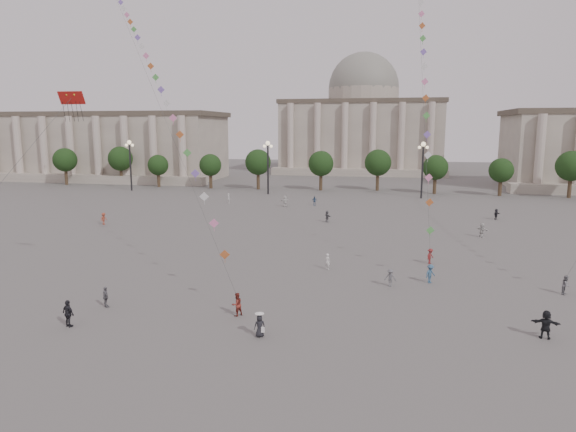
# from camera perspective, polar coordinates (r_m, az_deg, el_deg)

# --- Properties ---
(ground) EXTENTS (360.00, 360.00, 0.00)m
(ground) POSITION_cam_1_polar(r_m,az_deg,el_deg) (34.08, -5.79, -13.22)
(ground) COLOR #53504E
(ground) RESTS_ON ground
(hall_west) EXTENTS (84.00, 26.22, 17.20)m
(hall_west) POSITION_cam_1_polar(r_m,az_deg,el_deg) (149.97, -22.95, 7.19)
(hall_west) COLOR gray
(hall_west) RESTS_ON ground
(hall_central) EXTENTS (48.30, 34.30, 35.50)m
(hall_central) POSITION_cam_1_polar(r_m,az_deg,el_deg) (159.40, 8.26, 10.06)
(hall_central) COLOR gray
(hall_central) RESTS_ON ground
(tree_row) EXTENTS (137.12, 5.12, 8.00)m
(tree_row) POSITION_cam_1_polar(r_m,az_deg,el_deg) (108.60, 6.53, 5.58)
(tree_row) COLOR #3C2E1E
(tree_row) RESTS_ON ground
(lamp_post_far_west) EXTENTS (2.00, 0.90, 10.65)m
(lamp_post_far_west) POSITION_cam_1_polar(r_m,az_deg,el_deg) (113.96, -17.16, 6.40)
(lamp_post_far_west) COLOR #262628
(lamp_post_far_west) RESTS_ON ground
(lamp_post_mid_west) EXTENTS (2.00, 0.90, 10.65)m
(lamp_post_mid_west) POSITION_cam_1_polar(r_m,az_deg,el_deg) (103.03, -2.25, 6.50)
(lamp_post_mid_west) COLOR #262628
(lamp_post_mid_west) RESTS_ON ground
(lamp_post_mid_east) EXTENTS (2.00, 0.90, 10.65)m
(lamp_post_mid_east) POSITION_cam_1_polar(r_m,az_deg,el_deg) (100.21, 14.75, 6.10)
(lamp_post_mid_east) COLOR #262628
(lamp_post_mid_east) RESTS_ON ground
(person_crowd_0) EXTENTS (0.98, 0.57, 1.57)m
(person_crowd_0) POSITION_cam_1_polar(r_m,az_deg,el_deg) (88.57, 2.95, 1.68)
(person_crowd_0) COLOR #37567D
(person_crowd_0) RESTS_ON ground
(person_crowd_2) EXTENTS (0.88, 1.20, 1.66)m
(person_crowd_2) POSITION_cam_1_polar(r_m,az_deg,el_deg) (75.45, -19.80, -0.28)
(person_crowd_2) COLOR #9E402B
(person_crowd_2) RESTS_ON ground
(person_crowd_3) EXTENTS (1.80, 0.83, 1.87)m
(person_crowd_3) POSITION_cam_1_polar(r_m,az_deg,el_deg) (37.16, 26.73, -10.72)
(person_crowd_3) COLOR black
(person_crowd_3) RESTS_ON ground
(person_crowd_4) EXTENTS (1.77, 1.44, 1.89)m
(person_crowd_4) POSITION_cam_1_polar(r_m,az_deg,el_deg) (86.97, -0.34, 1.65)
(person_crowd_4) COLOR silver
(person_crowd_4) RESTS_ON ground
(person_crowd_6) EXTENTS (1.04, 0.66, 1.52)m
(person_crowd_6) POSITION_cam_1_polar(r_m,az_deg,el_deg) (44.51, 11.30, -6.74)
(person_crowd_6) COLOR #5D5E62
(person_crowd_6) RESTS_ON ground
(person_crowd_7) EXTENTS (1.47, 1.57, 1.76)m
(person_crowd_7) POSITION_cam_1_polar(r_m,az_deg,el_deg) (67.24, 20.74, -1.47)
(person_crowd_7) COLOR silver
(person_crowd_7) RESTS_ON ground
(person_crowd_8) EXTENTS (1.03, 1.13, 1.53)m
(person_crowd_8) POSITION_cam_1_polar(r_m,az_deg,el_deg) (52.65, 15.53, -4.33)
(person_crowd_8) COLOR maroon
(person_crowd_8) RESTS_ON ground
(person_crowd_9) EXTENTS (1.30, 1.41, 1.57)m
(person_crowd_9) POSITION_cam_1_polar(r_m,az_deg,el_deg) (80.86, 22.13, 0.19)
(person_crowd_9) COLOR black
(person_crowd_9) RESTS_ON ground
(person_crowd_10) EXTENTS (0.71, 0.77, 1.76)m
(person_crowd_10) POSITION_cam_1_polar(r_m,az_deg,el_deg) (91.56, -6.60, 1.96)
(person_crowd_10) COLOR silver
(person_crowd_10) RESTS_ON ground
(person_crowd_12) EXTENTS (1.30, 1.53, 1.66)m
(person_crowd_12) POSITION_cam_1_polar(r_m,az_deg,el_deg) (73.07, 4.38, -0.04)
(person_crowd_12) COLOR slate
(person_crowd_12) RESTS_ON ground
(person_crowd_13) EXTENTS (0.66, 0.63, 1.53)m
(person_crowd_13) POSITION_cam_1_polar(r_m,az_deg,el_deg) (48.95, 4.42, -5.05)
(person_crowd_13) COLOR silver
(person_crowd_13) RESTS_ON ground
(tourist_1) EXTENTS (1.19, 0.82, 1.87)m
(tourist_1) POSITION_cam_1_polar(r_m,az_deg,el_deg) (38.13, -23.23, -9.94)
(tourist_1) COLOR black
(tourist_1) RESTS_ON ground
(tourist_3) EXTENTS (0.96, 0.91, 1.60)m
(tourist_3) POSITION_cam_1_polar(r_m,az_deg,el_deg) (41.13, -19.59, -8.47)
(tourist_3) COLOR slate
(tourist_3) RESTS_ON ground
(kite_flyer_0) EXTENTS (1.02, 1.04, 1.69)m
(kite_flyer_0) POSITION_cam_1_polar(r_m,az_deg,el_deg) (37.30, -5.70, -9.74)
(kite_flyer_0) COLOR maroon
(kite_flyer_0) RESTS_ON ground
(kite_flyer_1) EXTENTS (1.18, 1.19, 1.65)m
(kite_flyer_1) POSITION_cam_1_polar(r_m,az_deg,el_deg) (46.26, 15.54, -6.20)
(kite_flyer_1) COLOR #365A7B
(kite_flyer_1) RESTS_ON ground
(kite_flyer_2) EXTENTS (0.91, 0.96, 1.57)m
(kite_flyer_2) POSITION_cam_1_polar(r_m,az_deg,el_deg) (47.31, 28.49, -6.75)
(kite_flyer_2) COLOR slate
(kite_flyer_2) RESTS_ON ground
(hat_person) EXTENTS (0.85, 0.73, 1.69)m
(hat_person) POSITION_cam_1_polar(r_m,az_deg,el_deg) (33.68, -3.16, -11.98)
(hat_person) COLOR black
(hat_person) RESTS_ON ground
(dragon_kite) EXTENTS (3.35, 7.20, 20.23)m
(dragon_kite) POSITION_cam_1_polar(r_m,az_deg,el_deg) (46.08, -23.02, 10.97)
(dragon_kite) COLOR #B01712
(dragon_kite) RESTS_ON ground
(kite_train_west) EXTENTS (37.29, 48.86, 73.60)m
(kite_train_west) POSITION_cam_1_polar(r_m,az_deg,el_deg) (67.61, -15.91, 17.12)
(kite_train_west) COLOR #3F3F3F
(kite_train_west) RESTS_ON ground
(kite_train_mid) EXTENTS (2.42, 44.20, 66.26)m
(kite_train_mid) POSITION_cam_1_polar(r_m,az_deg,el_deg) (69.60, 14.49, 21.82)
(kite_train_mid) COLOR #3F3F3F
(kite_train_mid) RESTS_ON ground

